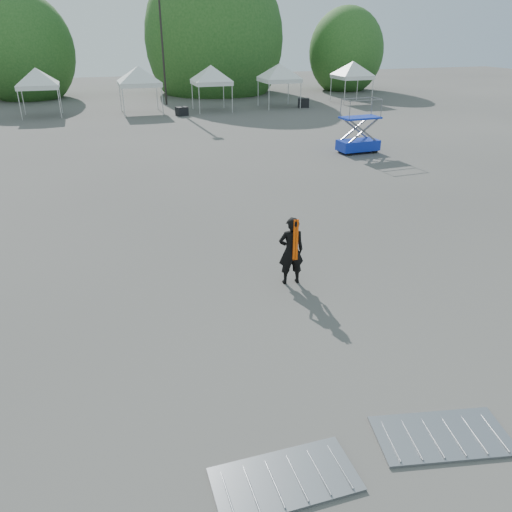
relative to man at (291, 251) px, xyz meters
name	(u,v)px	position (x,y,z in m)	size (l,w,h in m)	color
ground	(245,273)	(-0.93, 0.86, -0.88)	(120.00, 120.00, 0.00)	#474442
light_pole_east	(161,32)	(2.07, 32.86, 4.63)	(0.60, 0.25, 9.80)	black
tree_mid_w	(24,52)	(-8.93, 40.86, 3.04)	(4.16, 4.16, 6.33)	#382314
tree_mid_e	(214,39)	(8.07, 39.86, 3.96)	(5.12, 5.12, 7.79)	#382314
tree_far_e	(346,52)	(21.07, 37.86, 2.74)	(3.84, 3.84, 5.84)	#382314
tent_d	(36,72)	(-7.39, 29.66, 2.17)	(3.93, 3.93, 3.88)	silver
tent_e	(138,70)	(-0.38, 29.10, 2.17)	(4.22, 4.22, 3.88)	silver
tent_f	(211,69)	(4.89, 28.35, 2.17)	(3.85, 3.85, 3.88)	silver
tent_g	(279,67)	(10.48, 28.63, 2.17)	(4.03, 4.03, 3.88)	silver
tent_h	(353,64)	(17.26, 29.21, 2.17)	(3.93, 3.93, 3.88)	silver
man	(291,251)	(0.00, 0.00, 0.00)	(0.68, 0.49, 1.76)	black
scissor_lift	(360,126)	(8.68, 12.32, 0.46)	(2.12, 1.14, 2.67)	#0D26A9
barrier_left	(285,479)	(-2.35, -5.65, -0.85)	(2.08, 1.06, 0.07)	gray
barrier_mid	(442,435)	(0.32, -5.65, -0.85)	(2.26, 1.46, 0.07)	gray
crate_mid	(182,111)	(2.25, 26.84, -0.58)	(0.79, 0.61, 0.61)	black
crate_east	(303,103)	(12.33, 27.90, -0.54)	(0.90, 0.70, 0.70)	black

